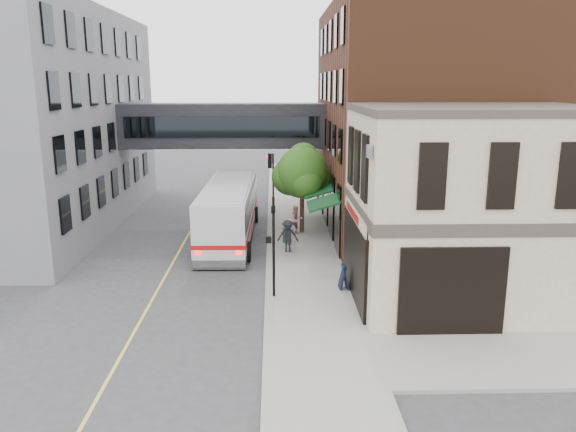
{
  "coord_description": "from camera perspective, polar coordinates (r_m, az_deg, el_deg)",
  "views": [
    {
      "loc": [
        0.39,
        -21.42,
        9.34
      ],
      "look_at": [
        1.06,
        3.15,
        3.52
      ],
      "focal_mm": 35.0,
      "sensor_mm": 36.0,
      "label": 1
    }
  ],
  "objects": [
    {
      "name": "bus",
      "position": [
        34.43,
        -5.97,
        0.77
      ],
      "size": [
        3.24,
        12.65,
        3.39
      ],
      "color": "silver",
      "rests_on": "ground"
    },
    {
      "name": "ground",
      "position": [
        23.37,
        -2.42,
        -10.24
      ],
      "size": [
        120.0,
        120.0,
        0.0
      ],
      "primitive_type": "plane",
      "color": "#38383A",
      "rests_on": "ground"
    },
    {
      "name": "sidewalk_main",
      "position": [
        36.65,
        1.02,
        -1.32
      ],
      "size": [
        4.0,
        60.0,
        0.15
      ],
      "primitive_type": "cube",
      "color": "gray",
      "rests_on": "ground"
    },
    {
      "name": "brick_building",
      "position": [
        37.73,
        13.36,
        9.4
      ],
      "size": [
        13.76,
        18.0,
        14.0
      ],
      "color": "#522D19",
      "rests_on": "ground"
    },
    {
      "name": "opposite_building",
      "position": [
        41.33,
        -26.76,
        8.68
      ],
      "size": [
        14.0,
        24.0,
        14.0
      ],
      "primitive_type": "cube",
      "color": "slate",
      "rests_on": "ground"
    },
    {
      "name": "pedestrian_c",
      "position": [
        31.21,
        -0.02,
        -2.04
      ],
      "size": [
        1.22,
        0.74,
        1.84
      ],
      "primitive_type": "imported",
      "rotation": [
        0.0,
        0.0,
        -0.05
      ],
      "color": "black",
      "rests_on": "sidewalk_main"
    },
    {
      "name": "traffic_signal_near",
      "position": [
        24.27,
        -1.55,
        -1.87
      ],
      "size": [
        0.44,
        0.22,
        4.6
      ],
      "color": "black",
      "rests_on": "sidewalk_main"
    },
    {
      "name": "pedestrian_b",
      "position": [
        34.96,
        0.84,
        -0.41
      ],
      "size": [
        1.09,
        1.02,
        1.79
      ],
      "primitive_type": "imported",
      "rotation": [
        0.0,
        0.0,
        0.51
      ],
      "color": "#D88C8C",
      "rests_on": "sidewalk_main"
    },
    {
      "name": "lane_marking",
      "position": [
        33.22,
        -10.84,
        -3.24
      ],
      "size": [
        0.12,
        40.0,
        0.01
      ],
      "primitive_type": "cube",
      "color": "#D8CC4C",
      "rests_on": "ground"
    },
    {
      "name": "newspaper_box",
      "position": [
        33.24,
        -0.08,
        -1.93
      ],
      "size": [
        0.54,
        0.5,
        0.88
      ],
      "primitive_type": "cube",
      "rotation": [
        0.0,
        0.0,
        -0.29
      ],
      "color": "#135425",
      "rests_on": "sidewalk_main"
    },
    {
      "name": "sandwich_board",
      "position": [
        25.96,
        5.67,
        -6.16
      ],
      "size": [
        0.43,
        0.65,
        1.12
      ],
      "primitive_type": "cube",
      "rotation": [
        0.0,
        0.0,
        0.05
      ],
      "color": "black",
      "rests_on": "sidewalk_main"
    },
    {
      "name": "skyway_bridge",
      "position": [
        39.67,
        -6.53,
        9.13
      ],
      "size": [
        14.0,
        3.18,
        3.0
      ],
      "color": "black",
      "rests_on": "ground"
    },
    {
      "name": "corner_building",
      "position": [
        25.46,
        18.18,
        1.03
      ],
      "size": [
        10.19,
        8.12,
        8.45
      ],
      "color": "tan",
      "rests_on": "ground"
    },
    {
      "name": "traffic_signal_far",
      "position": [
        38.89,
        -1.73,
        4.44
      ],
      "size": [
        0.53,
        0.28,
        4.5
      ],
      "color": "black",
      "rests_on": "sidewalk_main"
    },
    {
      "name": "pedestrian_a",
      "position": [
        31.57,
        0.22,
        -1.92
      ],
      "size": [
        0.7,
        0.51,
        1.78
      ],
      "primitive_type": "imported",
      "rotation": [
        0.0,
        0.0,
        -0.13
      ],
      "color": "silver",
      "rests_on": "sidewalk_main"
    },
    {
      "name": "street_tree",
      "position": [
        35.11,
        1.42,
        4.42
      ],
      "size": [
        3.8,
        3.2,
        5.6
      ],
      "color": "#382619",
      "rests_on": "sidewalk_main"
    },
    {
      "name": "street_sign_pole",
      "position": [
        29.37,
        -1.5,
        -1.29
      ],
      "size": [
        0.08,
        0.75,
        3.0
      ],
      "color": "gray",
      "rests_on": "sidewalk_main"
    }
  ]
}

